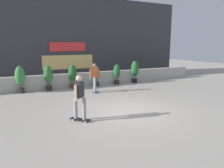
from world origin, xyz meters
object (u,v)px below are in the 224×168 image
Objects in this scene: skater_by_wall_right at (95,76)px; potted_plant_2 at (73,75)px; potted_plant_0 at (20,77)px; potted_plant_1 at (48,76)px; potted_plant_3 at (96,75)px; potted_plant_4 at (117,73)px; potted_plant_5 at (135,70)px; skater_by_wall_left at (80,96)px.

potted_plant_2 is at bearing 117.20° from skater_by_wall_right.
potted_plant_0 reaches higher than potted_plant_1.
potted_plant_3 is (4.67, 0.00, -0.14)m from potted_plant_0.
potted_plant_4 is 0.88× the size of potted_plant_5.
skater_by_wall_left is (-1.31, -5.83, 0.06)m from potted_plant_2.
potted_plant_0 is 4.26m from skater_by_wall_right.
potted_plant_4 is 2.85m from skater_by_wall_right.
skater_by_wall_left reaches higher than potted_plant_1.
potted_plant_5 is 0.95× the size of skater_by_wall_left.
potted_plant_2 is 4.64m from potted_plant_5.
potted_plant_0 is at bearing -180.00° from potted_plant_5.
potted_plant_2 is at bearing 0.00° from potted_plant_0.
potted_plant_1 is at bearing 0.00° from potted_plant_0.
potted_plant_4 is (1.55, -0.00, 0.03)m from potted_plant_3.
potted_plant_1 reaches higher than potted_plant_3.
potted_plant_0 is 1.56m from potted_plant_1.
potted_plant_2 is (1.50, 0.00, -0.02)m from potted_plant_1.
potted_plant_0 is 7.70m from potted_plant_5.
potted_plant_3 is at bearing 65.82° from skater_by_wall_right.
skater_by_wall_right is (0.86, -1.67, 0.06)m from potted_plant_2.
skater_by_wall_right reaches higher than potted_plant_5.
potted_plant_3 is at bearing 0.00° from potted_plant_0.
potted_plant_0 is 0.92× the size of skater_by_wall_right.
potted_plant_4 is 7.35m from skater_by_wall_left.
potted_plant_5 is (6.14, 0.00, 0.04)m from potted_plant_1.
skater_by_wall_right is (2.17, 4.16, 0.00)m from skater_by_wall_left.
skater_by_wall_left is (-5.95, -5.83, -0.00)m from potted_plant_5.
skater_by_wall_left is at bearing -116.59° from potted_plant_3.
potted_plant_4 reaches higher than potted_plant_3.
potted_plant_1 reaches higher than potted_plant_4.
potted_plant_3 is 1.84m from skater_by_wall_right.
potted_plant_2 is 0.94× the size of potted_plant_5.
potted_plant_5 is (3.03, 0.00, 0.17)m from potted_plant_3.
potted_plant_3 is at bearing 180.00° from potted_plant_4.
potted_plant_0 is at bearing 180.00° from potted_plant_1.
potted_plant_0 is at bearing 106.73° from skater_by_wall_left.
potted_plant_5 is at bearing 0.00° from potted_plant_1.
potted_plant_1 is 0.91× the size of skater_by_wall_left.
potted_plant_3 is at bearing 180.00° from potted_plant_5.
potted_plant_0 is 0.97× the size of potted_plant_5.
skater_by_wall_right reaches higher than potted_plant_4.
potted_plant_5 is at bearing 0.00° from potted_plant_2.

